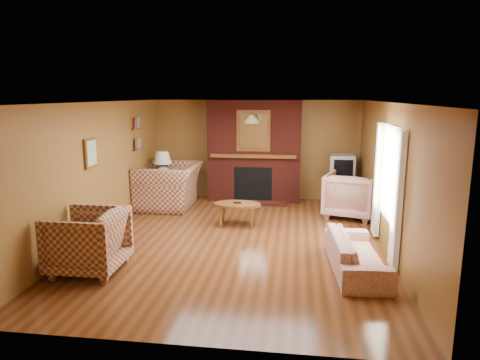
# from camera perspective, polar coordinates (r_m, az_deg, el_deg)

# --- Properties ---
(floor) EXTENTS (6.50, 6.50, 0.00)m
(floor) POSITION_cam_1_polar(r_m,az_deg,el_deg) (7.60, -0.41, -8.07)
(floor) COLOR #47260F
(floor) RESTS_ON ground
(ceiling) EXTENTS (6.50, 6.50, 0.00)m
(ceiling) POSITION_cam_1_polar(r_m,az_deg,el_deg) (7.17, -0.44, 10.33)
(ceiling) COLOR silver
(ceiling) RESTS_ON wall_back
(wall_back) EXTENTS (6.50, 0.00, 6.50)m
(wall_back) POSITION_cam_1_polar(r_m,az_deg,el_deg) (10.48, 2.05, 4.05)
(wall_back) COLOR brown
(wall_back) RESTS_ON floor
(wall_front) EXTENTS (6.50, 0.00, 6.50)m
(wall_front) POSITION_cam_1_polar(r_m,az_deg,el_deg) (4.19, -6.65, -7.17)
(wall_front) COLOR brown
(wall_front) RESTS_ON floor
(wall_left) EXTENTS (0.00, 6.50, 6.50)m
(wall_left) POSITION_cam_1_polar(r_m,az_deg,el_deg) (8.03, -18.39, 1.24)
(wall_left) COLOR brown
(wall_left) RESTS_ON floor
(wall_right) EXTENTS (0.00, 6.50, 6.50)m
(wall_right) POSITION_cam_1_polar(r_m,az_deg,el_deg) (7.38, 19.19, 0.35)
(wall_right) COLOR brown
(wall_right) RESTS_ON floor
(fireplace) EXTENTS (2.20, 0.82, 2.40)m
(fireplace) POSITION_cam_1_polar(r_m,az_deg,el_deg) (10.22, 1.91, 3.77)
(fireplace) COLOR #4B1610
(fireplace) RESTS_ON floor
(window_right) EXTENTS (0.10, 1.85, 2.00)m
(window_right) POSITION_cam_1_polar(r_m,az_deg,el_deg) (7.19, 19.09, -0.52)
(window_right) COLOR beige
(window_right) RESTS_ON wall_right
(bookshelf) EXTENTS (0.09, 0.55, 0.71)m
(bookshelf) POSITION_cam_1_polar(r_m,az_deg,el_deg) (9.67, -13.37, 5.93)
(bookshelf) COLOR brown
(bookshelf) RESTS_ON wall_left
(botanical_print) EXTENTS (0.05, 0.40, 0.50)m
(botanical_print) POSITION_cam_1_polar(r_m,az_deg,el_deg) (7.69, -19.30, 3.41)
(botanical_print) COLOR brown
(botanical_print) RESTS_ON wall_left
(pendant_light) EXTENTS (0.36, 0.36, 0.48)m
(pendant_light) POSITION_cam_1_polar(r_m,az_deg,el_deg) (9.47, 1.52, 8.14)
(pendant_light) COLOR black
(pendant_light) RESTS_ON ceiling
(plaid_loveseat) EXTENTS (1.38, 1.56, 0.98)m
(plaid_loveseat) POSITION_cam_1_polar(r_m,az_deg,el_deg) (9.86, -9.39, -0.73)
(plaid_loveseat) COLOR maroon
(plaid_loveseat) RESTS_ON floor
(plaid_armchair) EXTENTS (1.01, 0.98, 0.91)m
(plaid_armchair) POSITION_cam_1_polar(r_m,az_deg,el_deg) (6.59, -19.65, -7.68)
(plaid_armchair) COLOR maroon
(plaid_armchair) RESTS_ON floor
(floral_sofa) EXTENTS (0.80, 1.80, 0.51)m
(floral_sofa) POSITION_cam_1_polar(r_m,az_deg,el_deg) (6.54, 15.22, -9.39)
(floral_sofa) COLOR beige
(floral_sofa) RESTS_ON floor
(floral_armchair) EXTENTS (1.25, 1.27, 0.93)m
(floral_armchair) POSITION_cam_1_polar(r_m,az_deg,el_deg) (9.23, 14.53, -1.95)
(floral_armchair) COLOR beige
(floral_armchair) RESTS_ON floor
(coffee_table) EXTENTS (0.91, 0.56, 0.47)m
(coffee_table) POSITION_cam_1_polar(r_m,az_deg,el_deg) (8.34, -0.37, -3.48)
(coffee_table) COLOR brown
(coffee_table) RESTS_ON floor
(side_table) EXTENTS (0.41, 0.41, 0.55)m
(side_table) POSITION_cam_1_polar(r_m,az_deg,el_deg) (10.29, -10.15, -1.49)
(side_table) COLOR brown
(side_table) RESTS_ON floor
(table_lamp) EXTENTS (0.41, 0.41, 0.68)m
(table_lamp) POSITION_cam_1_polar(r_m,az_deg,el_deg) (10.17, -10.28, 2.11)
(table_lamp) COLOR silver
(table_lamp) RESTS_ON side_table
(tv_stand) EXTENTS (0.61, 0.56, 0.67)m
(tv_stand) POSITION_cam_1_polar(r_m,az_deg,el_deg) (10.19, 13.32, -1.39)
(tv_stand) COLOR black
(tv_stand) RESTS_ON floor
(crt_tv) EXTENTS (0.57, 0.57, 0.51)m
(crt_tv) POSITION_cam_1_polar(r_m,az_deg,el_deg) (10.08, 13.47, 1.86)
(crt_tv) COLOR #A5A8AD
(crt_tv) RESTS_ON tv_stand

